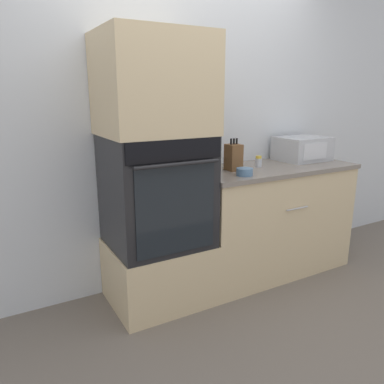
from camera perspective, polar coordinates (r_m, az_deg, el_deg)
ground_plane at (r=2.87m, az=4.28°, el=-16.83°), size 12.00×12.00×0.00m
wall_back at (r=3.00m, az=-2.04°, el=9.94°), size 8.00×0.05×2.50m
oven_cabinet_base at (r=2.84m, az=-5.10°, el=-11.96°), size 0.70×0.60×0.45m
wall_oven at (r=2.62m, az=-5.37°, el=0.16°), size 0.68×0.64×0.78m
oven_cabinet_upper at (r=2.54m, az=-5.80°, el=15.95°), size 0.70×0.60×0.65m
counter_unit at (r=3.28m, az=11.68°, el=-4.01°), size 1.41×0.63×0.92m
microwave at (r=3.50m, az=16.45°, el=6.36°), size 0.43×0.35×0.21m
knife_block at (r=2.92m, az=6.34°, el=5.31°), size 0.11×0.11×0.25m
bowl at (r=2.75m, az=8.01°, el=3.06°), size 0.12×0.12×0.05m
condiment_jar_near at (r=3.09m, az=10.09°, el=4.59°), size 0.05×0.05×0.09m
condiment_jar_mid at (r=3.06m, az=6.25°, el=4.75°), size 0.04×0.04×0.11m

